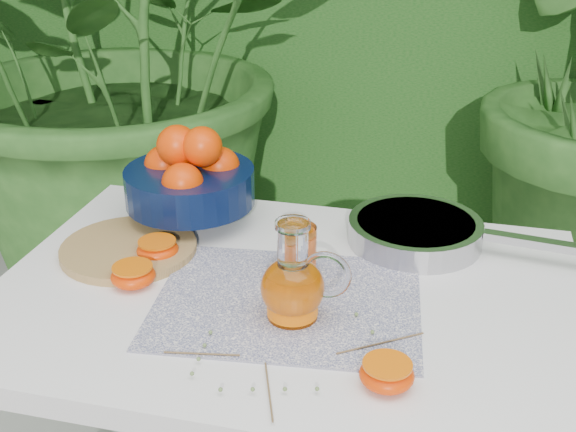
% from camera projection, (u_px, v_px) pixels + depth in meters
% --- Properties ---
extents(potted_plant_left, '(2.45, 2.45, 1.84)m').
position_uv_depth(potted_plant_left, '(129.00, 34.00, 2.35)').
color(potted_plant_left, '#23501B').
rests_on(potted_plant_left, ground).
extents(white_table, '(1.00, 0.70, 0.75)m').
position_uv_depth(white_table, '(285.00, 329.00, 1.27)').
color(white_table, white).
rests_on(white_table, ground).
extents(placemat, '(0.47, 0.38, 0.00)m').
position_uv_depth(placemat, '(288.00, 302.00, 1.20)').
color(placemat, '#0D164B').
rests_on(placemat, white_table).
extents(cutting_board, '(0.29, 0.29, 0.02)m').
position_uv_depth(cutting_board, '(129.00, 249.00, 1.35)').
color(cutting_board, '#9F7B48').
rests_on(cutting_board, white_table).
extents(fruit_bowl, '(0.30, 0.30, 0.21)m').
position_uv_depth(fruit_bowl, '(190.00, 178.00, 1.44)').
color(fruit_bowl, black).
rests_on(fruit_bowl, white_table).
extents(juice_pitcher, '(0.14, 0.10, 0.17)m').
position_uv_depth(juice_pitcher, '(294.00, 285.00, 1.13)').
color(juice_pitcher, white).
rests_on(juice_pitcher, white_table).
extents(juice_tumbler, '(0.07, 0.07, 0.09)m').
position_uv_depth(juice_tumbler, '(298.00, 252.00, 1.26)').
color(juice_tumbler, white).
rests_on(juice_tumbler, white_table).
extents(saute_pan, '(0.46, 0.29, 0.05)m').
position_uv_depth(saute_pan, '(417.00, 231.00, 1.38)').
color(saute_pan, '#A9A9AD').
rests_on(saute_pan, white_table).
extents(orange_halves, '(0.55, 0.36, 0.04)m').
position_uv_depth(orange_halves, '(213.00, 293.00, 1.19)').
color(orange_halves, '#EC3102').
rests_on(orange_halves, white_table).
extents(thyme_sprigs, '(0.37, 0.27, 0.01)m').
position_uv_depth(thyme_sprigs, '(289.00, 360.00, 1.04)').
color(thyme_sprigs, brown).
rests_on(thyme_sprigs, white_table).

